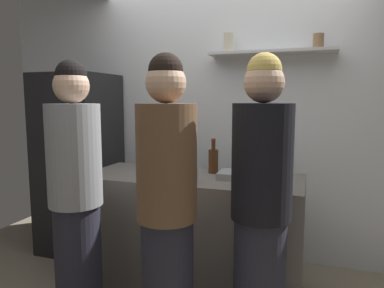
% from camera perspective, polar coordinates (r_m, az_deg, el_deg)
% --- Properties ---
extents(back_wall_assembly, '(4.80, 0.32, 2.60)m').
position_cam_1_polar(back_wall_assembly, '(3.40, 6.16, 3.94)').
color(back_wall_assembly, white).
rests_on(back_wall_assembly, ground).
extents(refrigerator, '(0.65, 0.69, 1.74)m').
position_cam_1_polar(refrigerator, '(3.68, -17.69, -2.94)').
color(refrigerator, black).
rests_on(refrigerator, ground).
extents(counter, '(1.70, 0.70, 0.90)m').
position_cam_1_polar(counter, '(2.90, 0.00, -13.86)').
color(counter, '#66605B').
rests_on(counter, ground).
extents(baking_pan, '(0.34, 0.24, 0.05)m').
position_cam_1_polar(baking_pan, '(2.69, 8.01, -5.03)').
color(baking_pan, gray).
rests_on(baking_pan, counter).
extents(utensil_holder, '(0.10, 0.10, 0.20)m').
position_cam_1_polar(utensil_holder, '(2.53, -0.24, -4.85)').
color(utensil_holder, '#B2B2B7').
rests_on(utensil_holder, counter).
extents(wine_bottle_amber_glass, '(0.08, 0.08, 0.28)m').
position_cam_1_polar(wine_bottle_amber_glass, '(2.86, 3.42, -2.60)').
color(wine_bottle_amber_glass, '#472814').
rests_on(wine_bottle_amber_glass, counter).
extents(wine_bottle_dark_glass, '(0.07, 0.07, 0.33)m').
position_cam_1_polar(wine_bottle_dark_glass, '(2.99, -6.37, -1.88)').
color(wine_bottle_dark_glass, black).
rests_on(wine_bottle_dark_glass, counter).
extents(wine_bottle_green_glass, '(0.07, 0.07, 0.30)m').
position_cam_1_polar(wine_bottle_green_glass, '(3.20, -7.86, -1.52)').
color(wine_bottle_green_glass, '#19471E').
rests_on(wine_bottle_green_glass, counter).
extents(wine_bottle_pale_glass, '(0.07, 0.07, 0.31)m').
position_cam_1_polar(wine_bottle_pale_glass, '(2.38, 8.21, -4.30)').
color(wine_bottle_pale_glass, '#B2BFB2').
rests_on(wine_bottle_pale_glass, counter).
extents(water_bottle_plastic, '(0.09, 0.09, 0.25)m').
position_cam_1_polar(water_bottle_plastic, '(2.98, -3.55, -2.12)').
color(water_bottle_plastic, silver).
rests_on(water_bottle_plastic, counter).
extents(person_blonde, '(0.34, 0.34, 1.74)m').
position_cam_1_polar(person_blonde, '(2.08, 11.03, -10.37)').
color(person_blonde, '#262633').
rests_on(person_blonde, ground).
extents(person_grey_hoodie, '(0.34, 0.34, 1.74)m').
position_cam_1_polar(person_grey_hoodie, '(2.42, -18.20, -8.18)').
color(person_grey_hoodie, '#262633').
rests_on(person_grey_hoodie, ground).
extents(person_brown_jacket, '(0.34, 0.34, 1.74)m').
position_cam_1_polar(person_brown_jacket, '(2.04, -4.05, -10.66)').
color(person_brown_jacket, '#262633').
rests_on(person_brown_jacket, ground).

